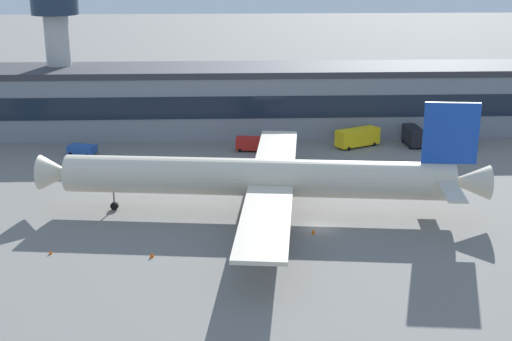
# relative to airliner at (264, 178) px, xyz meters

# --- Properties ---
(ground_plane) EXTENTS (600.00, 600.00, 0.00)m
(ground_plane) POSITION_rel_airliner_xyz_m (7.02, -5.50, -5.29)
(ground_plane) COLOR slate
(terminal_building) EXTENTS (143.77, 14.55, 13.00)m
(terminal_building) POSITION_rel_airliner_xyz_m (7.02, 45.65, 1.24)
(terminal_building) COLOR gray
(terminal_building) RESTS_ON ground_plane
(airliner) EXTENTS (61.93, 53.44, 16.17)m
(airliner) POSITION_rel_airliner_xyz_m (0.00, 0.00, 0.00)
(airliner) COLOR beige
(airliner) RESTS_ON ground_plane
(control_tower) EXTENTS (9.00, 9.00, 28.85)m
(control_tower) POSITION_rel_airliner_xyz_m (-37.72, 48.53, 12.86)
(control_tower) COLOR #B7B7B2
(control_tower) RESTS_ON ground_plane
(fuel_truck) EXTENTS (8.74, 6.37, 3.35)m
(fuel_truck) POSITION_rel_airliner_xyz_m (18.91, 33.47, -3.40)
(fuel_truck) COLOR yellow
(fuel_truck) RESTS_ON ground_plane
(pushback_tractor) EXTENTS (5.33, 3.84, 1.75)m
(pushback_tractor) POSITION_rel_airliner_xyz_m (-30.85, 30.29, -4.24)
(pushback_tractor) COLOR #2651A5
(pushback_tractor) RESTS_ON ground_plane
(baggage_tug) EXTENTS (2.16, 3.64, 1.85)m
(baggage_tug) POSITION_rel_airliner_xyz_m (39.64, 32.78, -4.20)
(baggage_tug) COLOR black
(baggage_tug) RESTS_ON ground_plane
(stair_truck) EXTENTS (2.78, 6.14, 3.55)m
(stair_truck) POSITION_rel_airliner_xyz_m (29.41, 33.71, -3.31)
(stair_truck) COLOR black
(stair_truck) RESTS_ON ground_plane
(crew_van) EXTENTS (5.44, 2.86, 2.55)m
(crew_van) POSITION_rel_airliner_xyz_m (-0.66, 31.45, -3.83)
(crew_van) COLOR red
(crew_van) RESTS_ON ground_plane
(traffic_cone_0) EXTENTS (0.54, 0.54, 0.68)m
(traffic_cone_0) POSITION_rel_airliner_xyz_m (-14.20, -13.91, -4.95)
(traffic_cone_0) COLOR #F2590C
(traffic_cone_0) RESTS_ON ground_plane
(traffic_cone_1) EXTENTS (0.54, 0.54, 0.67)m
(traffic_cone_1) POSITION_rel_airliner_xyz_m (6.05, -7.50, -4.95)
(traffic_cone_1) COLOR #F2590C
(traffic_cone_1) RESTS_ON ground_plane
(traffic_cone_2) EXTENTS (0.45, 0.45, 0.57)m
(traffic_cone_2) POSITION_rel_airliner_xyz_m (-26.57, -12.48, -5.00)
(traffic_cone_2) COLOR #F2590C
(traffic_cone_2) RESTS_ON ground_plane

